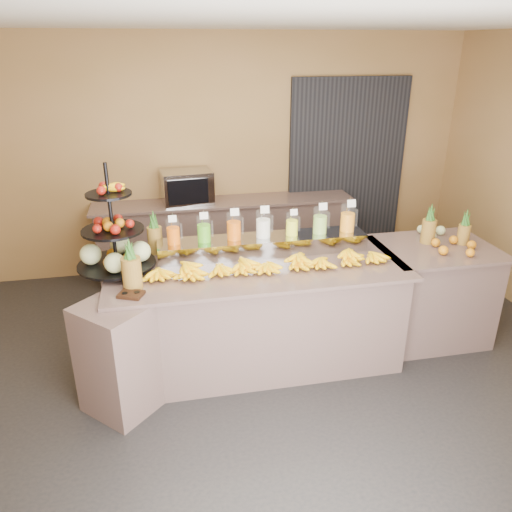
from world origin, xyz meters
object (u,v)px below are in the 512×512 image
object	(u,v)px
banana_heap	(269,262)
condiment_caddy	(131,294)
fruit_stand	(120,243)
oven_warmer	(187,187)
pitcher_tray	(263,245)
right_fruit_pile	(449,240)

from	to	relation	value
banana_heap	condiment_caddy	bearing A→B (deg)	-166.43
fruit_stand	condiment_caddy	distance (m)	0.56
condiment_caddy	oven_warmer	bearing A→B (deg)	75.56
pitcher_tray	banana_heap	distance (m)	0.35
oven_warmer	condiment_caddy	bearing A→B (deg)	-110.56
fruit_stand	right_fruit_pile	xyz separation A→B (m)	(2.91, -0.09, -0.16)
condiment_caddy	pitcher_tray	bearing A→B (deg)	28.66
condiment_caddy	right_fruit_pile	bearing A→B (deg)	8.34
fruit_stand	oven_warmer	distance (m)	1.90
fruit_stand	condiment_caddy	world-z (taller)	fruit_stand
fruit_stand	condiment_caddy	bearing A→B (deg)	-81.64
condiment_caddy	fruit_stand	bearing A→B (deg)	99.12
right_fruit_pile	pitcher_tray	bearing A→B (deg)	173.11
right_fruit_pile	oven_warmer	xyz separation A→B (m)	(-2.24, 1.88, 0.12)
pitcher_tray	fruit_stand	distance (m)	1.23
banana_heap	fruit_stand	world-z (taller)	fruit_stand
pitcher_tray	condiment_caddy	bearing A→B (deg)	-151.34
fruit_stand	condiment_caddy	size ratio (longest dim) A/B	5.08
right_fruit_pile	oven_warmer	bearing A→B (deg)	140.09
right_fruit_pile	oven_warmer	distance (m)	2.92
pitcher_tray	condiment_caddy	distance (m)	1.29
banana_heap	right_fruit_pile	distance (m)	1.73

